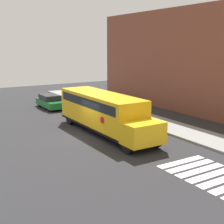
% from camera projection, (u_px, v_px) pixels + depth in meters
% --- Properties ---
extents(ground_plane, '(60.00, 60.00, 0.00)m').
position_uv_depth(ground_plane, '(90.00, 136.00, 22.30)').
color(ground_plane, '#28282B').
extents(sidewalk_strip, '(44.00, 3.00, 0.15)m').
position_uv_depth(sidewalk_strip, '(160.00, 123.00, 25.63)').
color(sidewalk_strip, gray).
rests_on(sidewalk_strip, ground).
extents(building_backdrop, '(32.00, 4.00, 9.87)m').
position_uv_depth(building_backdrop, '(218.00, 62.00, 27.95)').
color(building_backdrop, brown).
rests_on(building_backdrop, ground).
extents(crosswalk_stripes, '(5.40, 3.20, 0.01)m').
position_uv_depth(crosswalk_stripes, '(217.00, 177.00, 15.38)').
color(crosswalk_stripes, white).
rests_on(crosswalk_stripes, ground).
extents(school_bus, '(10.42, 2.57, 2.88)m').
position_uv_depth(school_bus, '(103.00, 111.00, 22.92)').
color(school_bus, yellow).
rests_on(school_bus, ground).
extents(parked_car, '(4.37, 1.74, 1.39)m').
position_uv_depth(parked_car, '(50.00, 101.00, 32.13)').
color(parked_car, '#196B2D').
rests_on(parked_car, ground).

